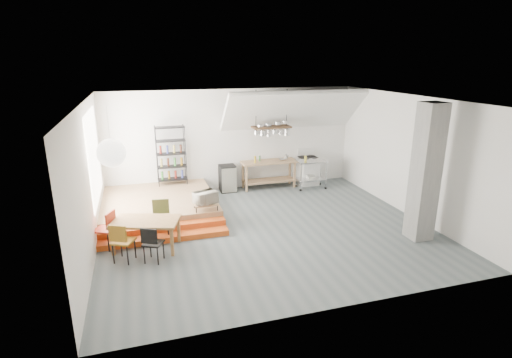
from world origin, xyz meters
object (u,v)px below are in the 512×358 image
object	(u,v)px
dining_table	(146,223)
rolling_cart	(311,170)
mini_fridge	(228,178)
stove	(308,170)

from	to	relation	value
dining_table	rolling_cart	distance (m)	6.07
rolling_cart	mini_fridge	bearing A→B (deg)	171.26
stove	mini_fridge	distance (m)	2.78
dining_table	rolling_cart	bearing A→B (deg)	47.16
stove	mini_fridge	xyz separation A→B (m)	(-2.78, 0.04, -0.06)
stove	mini_fridge	size ratio (longest dim) A/B	1.38
rolling_cart	mini_fridge	distance (m)	2.73
stove	rolling_cart	bearing A→B (deg)	-102.37
rolling_cart	mini_fridge	xyz separation A→B (m)	(-2.68, 0.50, -0.18)
dining_table	mini_fridge	distance (m)	4.34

